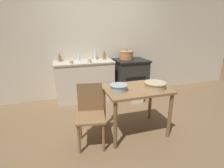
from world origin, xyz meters
The scene contains 16 objects.
ground_plane centered at (0.00, 0.00, 0.00)m, with size 14.00×14.00×0.00m, color brown.
wall_back centered at (0.00, 1.58, 1.27)m, with size 8.00×0.07×2.55m.
counter_cabinet centered at (-0.41, 1.31, 0.46)m, with size 1.33×0.52×0.91m.
stove centered at (0.70, 1.23, 0.46)m, with size 0.75×0.68×0.91m.
work_table centered at (0.14, -0.28, 0.64)m, with size 0.97×0.69×0.76m.
chair centered at (-0.59, -0.33, 0.49)m, with size 0.47×0.47×0.90m.
flour_sack centered at (0.69, 0.77, 0.18)m, with size 0.23×0.16×0.35m, color beige.
stock_pot centered at (0.61, 1.30, 1.00)m, with size 0.33×0.33×0.22m.
mixing_bowl_large centered at (0.42, -0.35, 0.81)m, with size 0.33×0.33×0.09m.
mixing_bowl_small centered at (-0.15, -0.29, 0.81)m, with size 0.26×0.26×0.09m.
bottle_far_left centered at (-0.91, 1.48, 0.98)m, with size 0.07×0.07×0.18m.
bottle_left centered at (-0.11, 1.46, 1.02)m, with size 0.06×0.06×0.28m.
bottle_mid_left centered at (-0.50, 1.40, 0.99)m, with size 0.06×0.06×0.20m.
bottle_center_left centered at (0.10, 1.45, 0.98)m, with size 0.08×0.08×0.19m.
cup_center centered at (-0.31, 1.14, 0.95)m, with size 0.09×0.09×0.08m, color beige.
cup_center_right centered at (-0.70, 1.12, 0.95)m, with size 0.08×0.08×0.08m, color beige.
Camera 1 is at (-0.98, -2.56, 1.67)m, focal length 28.00 mm.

